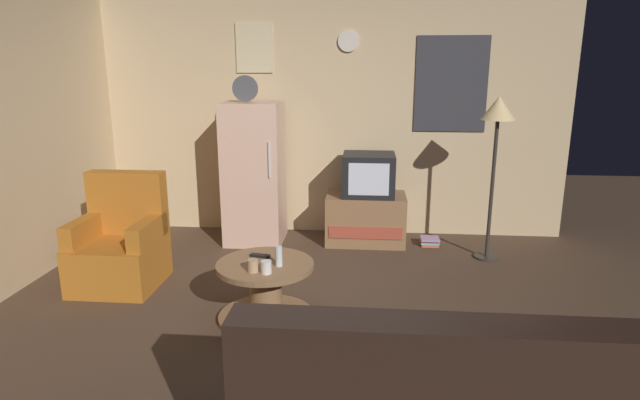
% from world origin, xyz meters
% --- Properties ---
extents(ground_plane, '(12.00, 12.00, 0.00)m').
position_xyz_m(ground_plane, '(0.00, 0.00, 0.00)').
color(ground_plane, '#4C3828').
extents(wall_with_art, '(5.20, 0.12, 2.62)m').
position_xyz_m(wall_with_art, '(0.01, 2.45, 1.32)').
color(wall_with_art, '#D1B284').
rests_on(wall_with_art, ground_plane).
extents(fridge, '(0.60, 0.62, 1.77)m').
position_xyz_m(fridge, '(-0.76, 1.99, 0.75)').
color(fridge, beige).
rests_on(fridge, ground_plane).
extents(tv_stand, '(0.84, 0.53, 0.53)m').
position_xyz_m(tv_stand, '(0.43, 2.04, 0.26)').
color(tv_stand, '#8E6642').
rests_on(tv_stand, ground_plane).
extents(crt_tv, '(0.54, 0.51, 0.44)m').
position_xyz_m(crt_tv, '(0.45, 2.03, 0.75)').
color(crt_tv, black).
rests_on(crt_tv, tv_stand).
extents(standing_lamp, '(0.32, 0.32, 1.59)m').
position_xyz_m(standing_lamp, '(1.64, 1.65, 1.36)').
color(standing_lamp, '#332D28').
rests_on(standing_lamp, ground_plane).
extents(coffee_table, '(0.72, 0.72, 0.45)m').
position_xyz_m(coffee_table, '(-0.30, 0.16, 0.23)').
color(coffee_table, '#8E6642').
rests_on(coffee_table, ground_plane).
extents(wine_glass, '(0.05, 0.05, 0.15)m').
position_xyz_m(wine_glass, '(-0.19, 0.11, 0.53)').
color(wine_glass, silver).
rests_on(wine_glass, coffee_table).
extents(mug_ceramic_white, '(0.08, 0.08, 0.09)m').
position_xyz_m(mug_ceramic_white, '(-0.25, -0.03, 0.50)').
color(mug_ceramic_white, silver).
rests_on(mug_ceramic_white, coffee_table).
extents(mug_ceramic_tan, '(0.08, 0.08, 0.09)m').
position_xyz_m(mug_ceramic_tan, '(-0.35, -0.01, 0.50)').
color(mug_ceramic_tan, tan).
rests_on(mug_ceramic_tan, coffee_table).
extents(remote_control, '(0.16, 0.07, 0.02)m').
position_xyz_m(remote_control, '(-0.36, 0.28, 0.46)').
color(remote_control, black).
rests_on(remote_control, coffee_table).
extents(armchair, '(0.68, 0.68, 0.96)m').
position_xyz_m(armchair, '(-1.68, 0.73, 0.34)').
color(armchair, '#B2661E').
rests_on(armchair, ground_plane).
extents(book_stack, '(0.20, 0.18, 0.09)m').
position_xyz_m(book_stack, '(1.12, 1.98, 0.04)').
color(book_stack, '#C8683D').
rests_on(book_stack, ground_plane).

